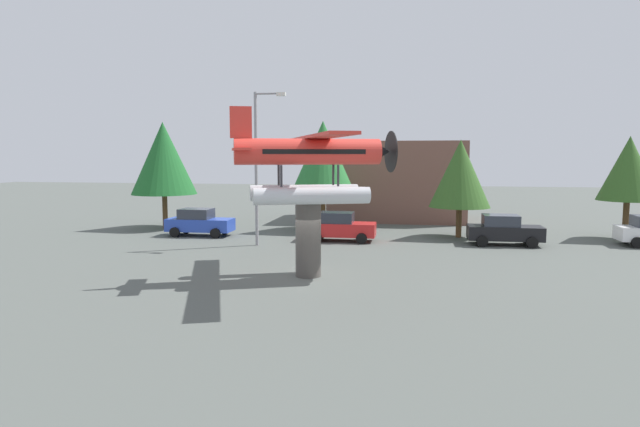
# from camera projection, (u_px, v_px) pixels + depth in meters

# --- Properties ---
(ground_plane) EXTENTS (140.00, 140.00, 0.00)m
(ground_plane) POSITION_uv_depth(u_px,v_px,m) (308.00, 276.00, 23.82)
(ground_plane) COLOR #515651
(display_pedestal) EXTENTS (1.10, 1.10, 3.21)m
(display_pedestal) POSITION_uv_depth(u_px,v_px,m) (308.00, 239.00, 23.65)
(display_pedestal) COLOR #4C4742
(display_pedestal) RESTS_ON ground
(floatplane_monument) EXTENTS (7.19, 10.14, 4.00)m
(floatplane_monument) POSITION_uv_depth(u_px,v_px,m) (311.00, 163.00, 23.32)
(floatplane_monument) COLOR silver
(floatplane_monument) RESTS_ON display_pedestal
(car_near_blue) EXTENTS (4.20, 2.02, 1.76)m
(car_near_blue) POSITION_uv_depth(u_px,v_px,m) (199.00, 222.00, 35.49)
(car_near_blue) COLOR #2847B7
(car_near_blue) RESTS_ON ground
(car_mid_red) EXTENTS (4.20, 2.02, 1.76)m
(car_mid_red) POSITION_uv_depth(u_px,v_px,m) (340.00, 227.00, 33.35)
(car_mid_red) COLOR red
(car_mid_red) RESTS_ON ground
(car_far_black) EXTENTS (4.20, 2.02, 1.76)m
(car_far_black) POSITION_uv_depth(u_px,v_px,m) (504.00, 230.00, 31.86)
(car_far_black) COLOR black
(car_far_black) RESTS_ON ground
(streetlight_primary) EXTENTS (1.84, 0.28, 8.74)m
(streetlight_primary) POSITION_uv_depth(u_px,v_px,m) (259.00, 158.00, 31.32)
(streetlight_primary) COLOR gray
(streetlight_primary) RESTS_ON ground
(storefront_building) EXTENTS (10.54, 7.28, 6.24)m
(storefront_building) POSITION_uv_depth(u_px,v_px,m) (397.00, 181.00, 44.52)
(storefront_building) COLOR brown
(storefront_building) RESTS_ON ground
(tree_west) EXTENTS (4.57, 4.57, 7.51)m
(tree_west) POSITION_uv_depth(u_px,v_px,m) (163.00, 158.00, 38.82)
(tree_west) COLOR brown
(tree_west) RESTS_ON ground
(tree_east) EXTENTS (4.61, 4.61, 7.51)m
(tree_east) POSITION_uv_depth(u_px,v_px,m) (323.00, 159.00, 37.66)
(tree_east) COLOR brown
(tree_east) RESTS_ON ground
(tree_center_back) EXTENTS (3.81, 3.81, 6.17)m
(tree_center_back) POSITION_uv_depth(u_px,v_px,m) (460.00, 174.00, 34.48)
(tree_center_back) COLOR brown
(tree_center_back) RESTS_ON ground
(tree_far_east) EXTENTS (3.55, 3.55, 6.37)m
(tree_far_east) POSITION_uv_depth(u_px,v_px,m) (629.00, 169.00, 33.63)
(tree_far_east) COLOR brown
(tree_far_east) RESTS_ON ground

